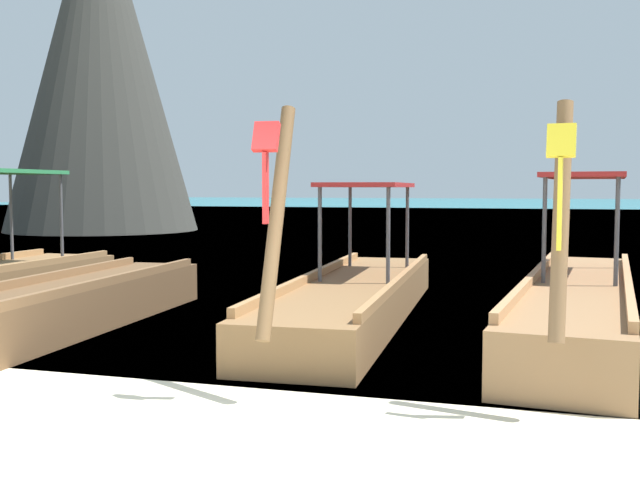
% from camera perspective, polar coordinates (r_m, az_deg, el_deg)
% --- Properties ---
extents(ground, '(120.00, 120.00, 0.00)m').
position_cam_1_polar(ground, '(4.73, -14.31, -17.02)').
color(ground, beige).
extents(sea_water, '(120.00, 120.00, 0.00)m').
position_cam_1_polar(sea_water, '(65.80, 14.43, 2.41)').
color(sea_water, '#147A89').
rests_on(sea_water, ground).
extents(longtail_boat_orange_ribbon, '(1.30, 6.21, 2.73)m').
position_cam_1_polar(longtail_boat_orange_ribbon, '(9.15, -19.46, -4.97)').
color(longtail_boat_orange_ribbon, brown).
rests_on(longtail_boat_orange_ribbon, ground).
extents(longtail_boat_red_ribbon, '(1.57, 7.20, 2.39)m').
position_cam_1_polar(longtail_boat_red_ribbon, '(9.57, 2.78, -4.25)').
color(longtail_boat_red_ribbon, brown).
rests_on(longtail_boat_red_ribbon, ground).
extents(longtail_boat_yellow_ribbon, '(1.77, 7.20, 2.35)m').
position_cam_1_polar(longtail_boat_yellow_ribbon, '(9.32, 19.30, -4.49)').
color(longtail_boat_yellow_ribbon, olive).
rests_on(longtail_boat_yellow_ribbon, ground).
extents(karst_rock, '(7.92, 7.55, 13.97)m').
position_cam_1_polar(karst_rock, '(31.48, -16.83, 12.86)').
color(karst_rock, '#383833').
rests_on(karst_rock, ground).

